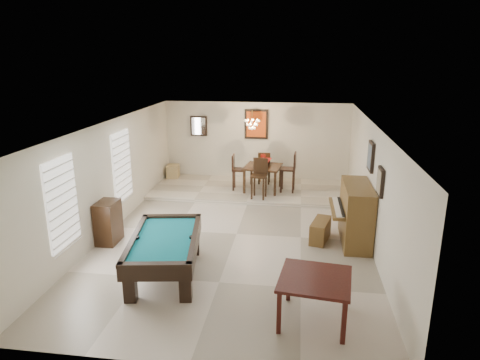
% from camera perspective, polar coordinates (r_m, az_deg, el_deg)
% --- Properties ---
extents(ground_plane, '(6.00, 9.00, 0.02)m').
position_cam_1_polar(ground_plane, '(10.15, -0.47, -7.25)').
color(ground_plane, beige).
extents(wall_back, '(6.00, 0.04, 2.60)m').
position_cam_1_polar(wall_back, '(14.04, 2.18, 5.05)').
color(wall_back, silver).
rests_on(wall_back, ground_plane).
extents(wall_front, '(6.00, 0.04, 2.60)m').
position_cam_1_polar(wall_front, '(5.61, -7.30, -13.22)').
color(wall_front, silver).
rests_on(wall_front, ground_plane).
extents(wall_left, '(0.04, 9.00, 2.60)m').
position_cam_1_polar(wall_left, '(10.54, -16.84, 0.50)').
color(wall_left, silver).
rests_on(wall_left, ground_plane).
extents(wall_right, '(0.04, 9.00, 2.60)m').
position_cam_1_polar(wall_right, '(9.75, 17.25, -0.82)').
color(wall_right, silver).
rests_on(wall_right, ground_plane).
extents(ceiling, '(6.00, 9.00, 0.04)m').
position_cam_1_polar(ceiling, '(9.41, -0.50, 7.47)').
color(ceiling, white).
rests_on(ceiling, wall_back).
extents(dining_step, '(6.00, 2.50, 0.12)m').
position_cam_1_polar(dining_step, '(13.15, 1.57, -1.32)').
color(dining_step, beige).
rests_on(dining_step, ground_plane).
extents(window_left_front, '(0.06, 1.00, 1.70)m').
position_cam_1_polar(window_left_front, '(8.64, -22.64, -2.85)').
color(window_left_front, white).
rests_on(window_left_front, wall_left).
extents(window_left_rear, '(0.06, 1.00, 1.70)m').
position_cam_1_polar(window_left_rear, '(11.03, -15.47, 1.84)').
color(window_left_rear, white).
rests_on(window_left_rear, wall_left).
extents(pool_table, '(1.56, 2.42, 0.75)m').
position_cam_1_polar(pool_table, '(8.35, -9.93, -10.04)').
color(pool_table, black).
rests_on(pool_table, ground_plane).
extents(square_table, '(1.21, 1.21, 0.75)m').
position_cam_1_polar(square_table, '(7.06, 9.84, -15.35)').
color(square_table, black).
rests_on(square_table, ground_plane).
extents(upright_piano, '(0.90, 1.60, 1.33)m').
position_cam_1_polar(upright_piano, '(9.82, 14.30, -4.36)').
color(upright_piano, brown).
rests_on(upright_piano, ground_plane).
extents(piano_bench, '(0.53, 0.90, 0.47)m').
position_cam_1_polar(piano_bench, '(9.91, 10.66, -6.62)').
color(piano_bench, brown).
rests_on(piano_bench, ground_plane).
extents(apothecary_chest, '(0.43, 0.64, 0.96)m').
position_cam_1_polar(apothecary_chest, '(9.99, -17.18, -5.39)').
color(apothecary_chest, black).
rests_on(apothecary_chest, ground_plane).
extents(dining_table, '(1.17, 1.17, 0.87)m').
position_cam_1_polar(dining_table, '(12.85, 3.06, 0.54)').
color(dining_table, black).
rests_on(dining_table, dining_step).
extents(flower_vase, '(0.15, 0.15, 0.25)m').
position_cam_1_polar(flower_vase, '(12.70, 3.10, 2.98)').
color(flower_vase, '#AD1B0E').
rests_on(flower_vase, dining_table).
extents(dining_chair_south, '(0.47, 0.47, 1.13)m').
position_cam_1_polar(dining_chair_south, '(12.08, 2.55, 0.15)').
color(dining_chair_south, black).
rests_on(dining_chair_south, dining_step).
extents(dining_chair_north, '(0.38, 0.38, 1.03)m').
position_cam_1_polar(dining_chair_north, '(13.52, 3.27, 1.69)').
color(dining_chair_north, black).
rests_on(dining_chair_north, dining_step).
extents(dining_chair_west, '(0.41, 0.41, 1.07)m').
position_cam_1_polar(dining_chair_west, '(12.85, -0.12, 1.03)').
color(dining_chair_west, black).
rests_on(dining_chair_west, dining_step).
extents(dining_chair_east, '(0.46, 0.46, 1.18)m').
position_cam_1_polar(dining_chair_east, '(12.74, 6.40, 1.06)').
color(dining_chair_east, black).
rests_on(dining_chair_east, dining_step).
extents(corner_bench, '(0.42, 0.50, 0.42)m').
position_cam_1_polar(corner_bench, '(14.38, -8.93, 1.16)').
color(corner_bench, tan).
rests_on(corner_bench, dining_step).
extents(chandelier, '(0.44, 0.44, 0.60)m').
position_cam_1_polar(chandelier, '(12.61, 1.63, 7.91)').
color(chandelier, '#FFE5B2').
rests_on(chandelier, ceiling).
extents(back_painting, '(0.75, 0.06, 0.95)m').
position_cam_1_polar(back_painting, '(13.89, 2.19, 7.44)').
color(back_painting, '#D84C14').
rests_on(back_painting, wall_back).
extents(back_mirror, '(0.55, 0.06, 0.65)m').
position_cam_1_polar(back_mirror, '(14.22, -5.52, 7.18)').
color(back_mirror, white).
rests_on(back_mirror, wall_back).
extents(right_picture_upper, '(0.06, 0.55, 0.65)m').
position_cam_1_polar(right_picture_upper, '(9.87, 17.05, 3.03)').
color(right_picture_upper, slate).
rests_on(right_picture_upper, wall_right).
extents(right_picture_lower, '(0.06, 0.45, 0.55)m').
position_cam_1_polar(right_picture_lower, '(8.68, 18.22, -0.23)').
color(right_picture_lower, gray).
rests_on(right_picture_lower, wall_right).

